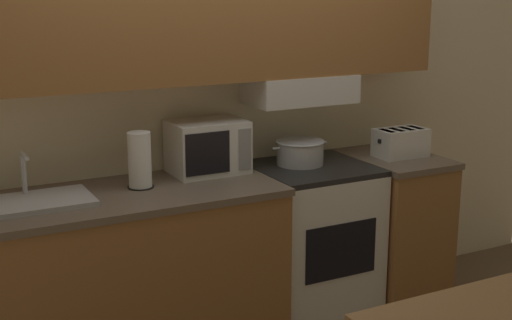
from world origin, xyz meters
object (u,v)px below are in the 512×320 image
at_px(paper_towel_roll, 140,160).
at_px(toaster, 401,142).
at_px(stove_range, 311,242).
at_px(cooking_pot, 300,152).
at_px(microwave, 208,147).
at_px(sink_basin, 31,202).

bearing_deg(paper_towel_roll, toaster, -2.72).
bearing_deg(stove_range, cooking_pot, 123.33).
bearing_deg(paper_towel_roll, cooking_pot, 2.22).
bearing_deg(microwave, sink_basin, -170.42).
bearing_deg(sink_basin, stove_range, 0.80).
relative_size(stove_range, cooking_pot, 2.56).
height_order(microwave, paper_towel_roll, microwave).
height_order(cooking_pot, paper_towel_roll, paper_towel_roll).
bearing_deg(cooking_pot, stove_range, -56.67).
height_order(stove_range, toaster, toaster).
bearing_deg(sink_basin, paper_towel_roll, 5.01).
relative_size(microwave, sink_basin, 0.71).
xyz_separation_m(microwave, paper_towel_roll, (-0.42, -0.12, -0.00)).
bearing_deg(toaster, sink_basin, 179.26).
xyz_separation_m(stove_range, paper_towel_roll, (-1.00, 0.03, 0.60)).
bearing_deg(paper_towel_roll, stove_range, -1.51).
height_order(cooking_pot, toaster, toaster).
distance_m(cooking_pot, microwave, 0.55).
distance_m(microwave, toaster, 1.18).
distance_m(stove_range, paper_towel_roll, 1.17).
height_order(toaster, paper_towel_roll, paper_towel_roll).
height_order(stove_range, cooking_pot, cooking_pot).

